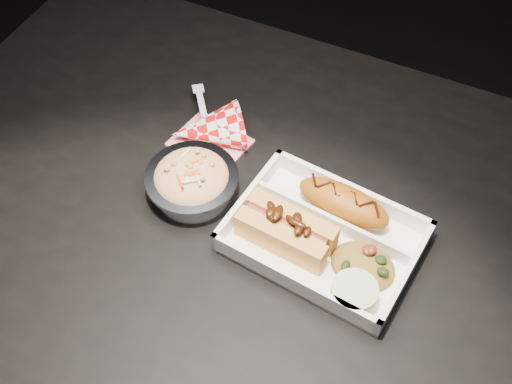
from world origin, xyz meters
TOP-DOWN VIEW (x-y plane):
  - dining_table at (0.00, 0.00)m, footprint 1.20×0.80m
  - food_tray at (0.08, 0.00)m, footprint 0.27×0.21m
  - fried_pastry at (0.09, 0.06)m, footprint 0.14×0.07m
  - hotdog at (0.03, -0.02)m, footprint 0.14×0.07m
  - fried_rice_mound at (0.14, -0.02)m, footprint 0.10×0.08m
  - cupcake_liner at (0.15, -0.07)m, footprint 0.06×0.06m
  - foil_coleslaw_cup at (-0.13, 0.00)m, footprint 0.13×0.13m
  - napkin_fork at (-0.16, 0.11)m, footprint 0.15×0.16m

SIDE VIEW (x-z plane):
  - dining_table at x=0.00m, z-range 0.28..1.03m
  - food_tray at x=0.08m, z-range 0.74..0.78m
  - napkin_fork at x=-0.16m, z-range 0.72..0.82m
  - cupcake_liner at x=0.15m, z-range 0.76..0.79m
  - fried_rice_mound at x=0.14m, z-range 0.76..0.79m
  - foil_coleslaw_cup at x=-0.13m, z-range 0.75..0.81m
  - fried_pastry at x=0.09m, z-range 0.76..0.80m
  - hotdog at x=0.03m, z-range 0.75..0.81m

